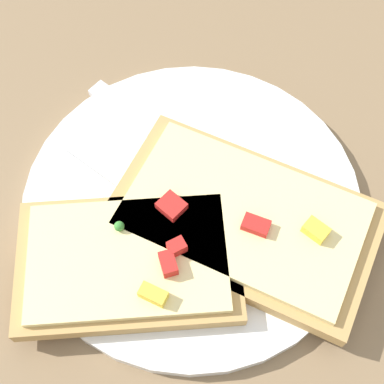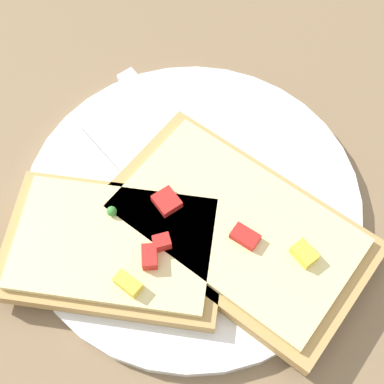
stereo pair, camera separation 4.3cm
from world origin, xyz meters
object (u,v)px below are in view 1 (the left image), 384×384
at_px(pizza_slice_corner, 129,261).
at_px(knife, 162,136).
at_px(fork, 154,224).
at_px(plate, 192,201).
at_px(pizza_slice_main, 243,219).

bearing_deg(pizza_slice_corner, knife, -104.46).
bearing_deg(fork, pizza_slice_corner, -79.20).
distance_m(plate, pizza_slice_main, 0.05).
xyz_separation_m(fork, pizza_slice_corner, (-0.03, -0.02, 0.01)).
xyz_separation_m(pizza_slice_main, pizza_slice_corner, (-0.09, -0.00, 0.00)).
bearing_deg(fork, knife, 124.84).
bearing_deg(knife, pizza_slice_main, -10.93).
distance_m(fork, knife, 0.08).
bearing_deg(fork, pizza_slice_main, 38.72).
xyz_separation_m(plate, knife, (-0.00, 0.06, 0.01)).
relative_size(fork, pizza_slice_main, 0.78).
bearing_deg(pizza_slice_corner, pizza_slice_main, -162.41).
height_order(fork, pizza_slice_corner, pizza_slice_corner).
bearing_deg(pizza_slice_main, pizza_slice_corner, 47.11).
xyz_separation_m(fork, pizza_slice_main, (0.07, -0.02, 0.01)).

